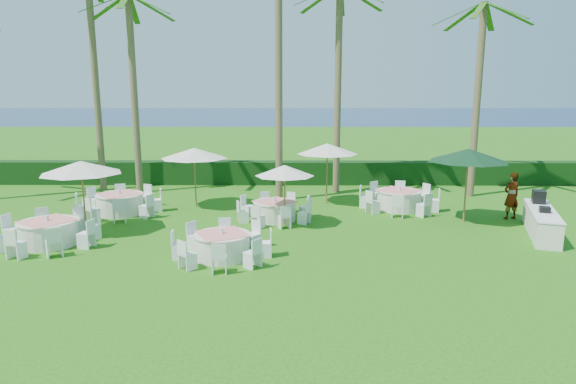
{
  "coord_description": "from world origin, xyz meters",
  "views": [
    {
      "loc": [
        1.61,
        -13.37,
        4.64
      ],
      "look_at": [
        1.47,
        3.26,
        1.3
      ],
      "focal_mm": 30.0,
      "sensor_mm": 36.0,
      "label": 1
    }
  ],
  "objects_px": {
    "banquet_table_a": "(48,232)",
    "umbrella_b": "(285,171)",
    "banquet_table_e": "(275,210)",
    "banquet_table_b": "(222,245)",
    "umbrella_a": "(81,167)",
    "buffet_table": "(541,221)",
    "umbrella_green": "(468,155)",
    "umbrella_d": "(327,149)",
    "banquet_table_d": "(120,203)",
    "staff_person": "(512,196)",
    "umbrella_c": "(194,153)",
    "banquet_table_f": "(399,199)"
  },
  "relations": [
    {
      "from": "umbrella_green",
      "to": "umbrella_c",
      "type": "bearing_deg",
      "value": 167.15
    },
    {
      "from": "banquet_table_d",
      "to": "umbrella_b",
      "type": "xyz_separation_m",
      "value": [
        6.6,
        -1.74,
        1.6
      ]
    },
    {
      "from": "banquet_table_d",
      "to": "umbrella_green",
      "type": "relative_size",
      "value": 1.1
    },
    {
      "from": "banquet_table_f",
      "to": "banquet_table_e",
      "type": "bearing_deg",
      "value": -160.83
    },
    {
      "from": "banquet_table_b",
      "to": "banquet_table_d",
      "type": "distance_m",
      "value": 7.16
    },
    {
      "from": "umbrella_green",
      "to": "banquet_table_b",
      "type": "bearing_deg",
      "value": -154.05
    },
    {
      "from": "umbrella_b",
      "to": "banquet_table_e",
      "type": "bearing_deg",
      "value": 115.74
    },
    {
      "from": "banquet_table_a",
      "to": "buffet_table",
      "type": "distance_m",
      "value": 16.21
    },
    {
      "from": "banquet_table_a",
      "to": "banquet_table_f",
      "type": "bearing_deg",
      "value": 22.15
    },
    {
      "from": "banquet_table_b",
      "to": "umbrella_a",
      "type": "bearing_deg",
      "value": 152.96
    },
    {
      "from": "banquet_table_a",
      "to": "umbrella_b",
      "type": "xyz_separation_m",
      "value": [
        7.43,
        2.35,
        1.61
      ]
    },
    {
      "from": "banquet_table_b",
      "to": "umbrella_d",
      "type": "relative_size",
      "value": 1.1
    },
    {
      "from": "umbrella_a",
      "to": "staff_person",
      "type": "height_order",
      "value": "umbrella_a"
    },
    {
      "from": "banquet_table_d",
      "to": "banquet_table_e",
      "type": "xyz_separation_m",
      "value": [
        6.2,
        -0.92,
        -0.05
      ]
    },
    {
      "from": "banquet_table_e",
      "to": "buffet_table",
      "type": "height_order",
      "value": "buffet_table"
    },
    {
      "from": "banquet_table_d",
      "to": "banquet_table_e",
      "type": "bearing_deg",
      "value": -8.44
    },
    {
      "from": "umbrella_c",
      "to": "staff_person",
      "type": "distance_m",
      "value": 12.64
    },
    {
      "from": "banquet_table_b",
      "to": "umbrella_d",
      "type": "distance_m",
      "value": 8.26
    },
    {
      "from": "banquet_table_a",
      "to": "umbrella_b",
      "type": "bearing_deg",
      "value": 17.55
    },
    {
      "from": "banquet_table_a",
      "to": "banquet_table_b",
      "type": "xyz_separation_m",
      "value": [
        5.67,
        -1.19,
        -0.03
      ]
    },
    {
      "from": "banquet_table_a",
      "to": "buffet_table",
      "type": "height_order",
      "value": "buffet_table"
    },
    {
      "from": "banquet_table_f",
      "to": "umbrella_a",
      "type": "xyz_separation_m",
      "value": [
        -11.53,
        -3.54,
        1.84
      ]
    },
    {
      "from": "banquet_table_e",
      "to": "umbrella_green",
      "type": "relative_size",
      "value": 0.97
    },
    {
      "from": "banquet_table_f",
      "to": "staff_person",
      "type": "xyz_separation_m",
      "value": [
        3.92,
        -1.55,
        0.48
      ]
    },
    {
      "from": "umbrella_d",
      "to": "umbrella_c",
      "type": "bearing_deg",
      "value": -173.1
    },
    {
      "from": "umbrella_b",
      "to": "umbrella_c",
      "type": "distance_m",
      "value": 4.83
    },
    {
      "from": "umbrella_green",
      "to": "buffet_table",
      "type": "xyz_separation_m",
      "value": [
        2.04,
        -1.62,
        -2.04
      ]
    },
    {
      "from": "banquet_table_e",
      "to": "umbrella_d",
      "type": "height_order",
      "value": "umbrella_d"
    },
    {
      "from": "banquet_table_e",
      "to": "umbrella_b",
      "type": "relative_size",
      "value": 1.27
    },
    {
      "from": "buffet_table",
      "to": "umbrella_green",
      "type": "bearing_deg",
      "value": 141.61
    },
    {
      "from": "banquet_table_e",
      "to": "umbrella_b",
      "type": "bearing_deg",
      "value": -64.26
    },
    {
      "from": "umbrella_c",
      "to": "umbrella_d",
      "type": "relative_size",
      "value": 1.05
    },
    {
      "from": "buffet_table",
      "to": "staff_person",
      "type": "relative_size",
      "value": 2.09
    },
    {
      "from": "banquet_table_a",
      "to": "umbrella_a",
      "type": "bearing_deg",
      "value": 67.16
    },
    {
      "from": "umbrella_a",
      "to": "staff_person",
      "type": "distance_m",
      "value": 15.64
    },
    {
      "from": "banquet_table_b",
      "to": "banquet_table_f",
      "type": "relative_size",
      "value": 0.9
    },
    {
      "from": "banquet_table_d",
      "to": "banquet_table_a",
      "type": "bearing_deg",
      "value": -101.54
    },
    {
      "from": "banquet_table_d",
      "to": "umbrella_b",
      "type": "distance_m",
      "value": 7.01
    },
    {
      "from": "umbrella_a",
      "to": "buffet_table",
      "type": "distance_m",
      "value": 15.67
    },
    {
      "from": "umbrella_b",
      "to": "umbrella_green",
      "type": "height_order",
      "value": "umbrella_green"
    },
    {
      "from": "banquet_table_b",
      "to": "umbrella_b",
      "type": "distance_m",
      "value": 4.28
    },
    {
      "from": "banquet_table_b",
      "to": "umbrella_green",
      "type": "bearing_deg",
      "value": 25.95
    },
    {
      "from": "banquet_table_e",
      "to": "buffet_table",
      "type": "relative_size",
      "value": 0.75
    },
    {
      "from": "banquet_table_e",
      "to": "banquet_table_d",
      "type": "bearing_deg",
      "value": 171.56
    },
    {
      "from": "umbrella_d",
      "to": "buffet_table",
      "type": "relative_size",
      "value": 0.7
    },
    {
      "from": "banquet_table_d",
      "to": "staff_person",
      "type": "bearing_deg",
      "value": -2.64
    },
    {
      "from": "umbrella_c",
      "to": "umbrella_d",
      "type": "xyz_separation_m",
      "value": [
        5.58,
        0.68,
        0.12
      ]
    },
    {
      "from": "banquet_table_d",
      "to": "umbrella_b",
      "type": "bearing_deg",
      "value": -14.76
    },
    {
      "from": "umbrella_a",
      "to": "staff_person",
      "type": "relative_size",
      "value": 1.49
    },
    {
      "from": "banquet_table_a",
      "to": "banquet_table_d",
      "type": "bearing_deg",
      "value": 78.46
    }
  ]
}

